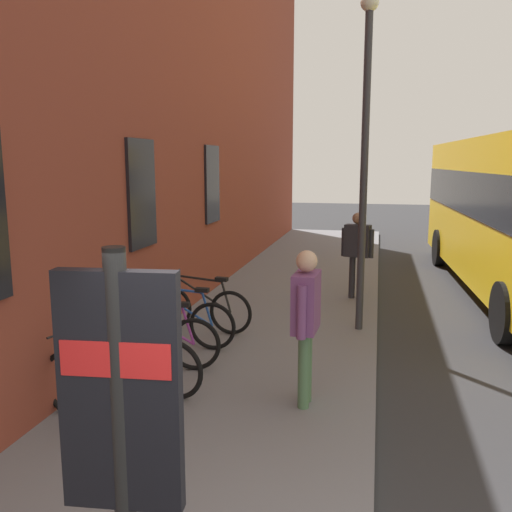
# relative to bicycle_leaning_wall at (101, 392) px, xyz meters

# --- Properties ---
(ground) EXTENTS (60.00, 60.00, 0.00)m
(ground) POSITION_rel_bicycle_leaning_wall_xyz_m (3.16, -3.80, -0.51)
(ground) COLOR #2D2D30
(sidewalk_pavement) EXTENTS (24.00, 3.50, 0.12)m
(sidewalk_pavement) POSITION_rel_bicycle_leaning_wall_xyz_m (5.16, -1.05, -0.45)
(sidewalk_pavement) COLOR slate
(sidewalk_pavement) RESTS_ON ground
(station_facade) EXTENTS (22.00, 0.65, 9.10)m
(station_facade) POSITION_rel_bicycle_leaning_wall_xyz_m (6.15, 1.00, 4.04)
(station_facade) COLOR brown
(station_facade) RESTS_ON ground
(bicycle_leaning_wall) EXTENTS (0.67, 1.71, 0.97)m
(bicycle_leaning_wall) POSITION_rel_bicycle_leaning_wall_xyz_m (0.00, 0.00, 0.00)
(bicycle_leaning_wall) COLOR black
(bicycle_leaning_wall) RESTS_ON sidewalk_pavement
(bicycle_mid_rack) EXTENTS (0.48, 1.76, 0.97)m
(bicycle_mid_rack) POSITION_rel_bicycle_leaning_wall_xyz_m (0.90, 0.01, 0.00)
(bicycle_mid_rack) COLOR black
(bicycle_mid_rack) RESTS_ON sidewalk_pavement
(bicycle_far_end) EXTENTS (0.48, 1.77, 0.97)m
(bicycle_far_end) POSITION_rel_bicycle_leaning_wall_xyz_m (1.67, 0.09, 0.00)
(bicycle_far_end) COLOR black
(bicycle_far_end) RESTS_ON sidewalk_pavement
(bicycle_beside_lamp) EXTENTS (0.48, 1.77, 0.97)m
(bicycle_beside_lamp) POSITION_rel_bicycle_leaning_wall_xyz_m (2.55, 0.10, 0.00)
(bicycle_beside_lamp) COLOR black
(bicycle_beside_lamp) RESTS_ON sidewalk_pavement
(bicycle_by_door) EXTENTS (0.48, 1.77, 0.97)m
(bicycle_by_door) POSITION_rel_bicycle_leaning_wall_xyz_m (3.35, 0.02, 0.00)
(bicycle_by_door) COLOR black
(bicycle_by_door) RESTS_ON sidewalk_pavement
(transit_info_sign) EXTENTS (0.14, 0.56, 2.40)m
(transit_info_sign) POSITION_rel_bicycle_leaning_wall_xyz_m (-2.76, -1.66, 1.21)
(transit_info_sign) COLOR black
(transit_info_sign) RESTS_ON sidewalk_pavement
(pedestrian_by_facade) EXTENTS (0.36, 0.65, 1.75)m
(pedestrian_by_facade) POSITION_rel_bicycle_leaning_wall_xyz_m (6.13, -2.36, 0.68)
(pedestrian_by_facade) COLOR #26262D
(pedestrian_by_facade) RESTS_ON sidewalk_pavement
(pedestrian_near_bus) EXTENTS (0.68, 0.28, 1.79)m
(pedestrian_near_bus) POSITION_rel_bicycle_leaning_wall_xyz_m (1.02, -1.99, 0.70)
(pedestrian_near_bus) COLOR #4C724C
(pedestrian_near_bus) RESTS_ON sidewalk_pavement
(street_lamp) EXTENTS (0.28, 0.28, 5.26)m
(street_lamp) POSITION_rel_bicycle_leaning_wall_xyz_m (4.05, -2.50, 2.72)
(street_lamp) COLOR #333338
(street_lamp) RESTS_ON sidewalk_pavement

